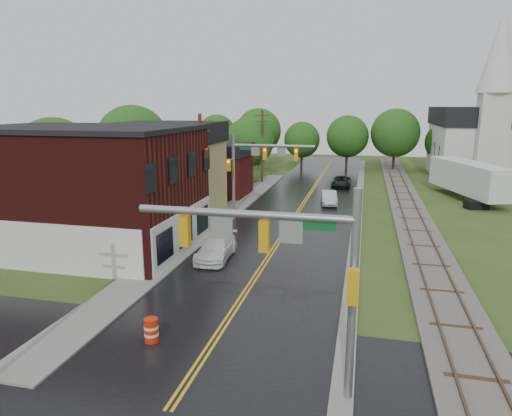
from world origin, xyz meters
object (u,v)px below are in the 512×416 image
(traffic_signal_near, at_px, (287,254))
(tree_left_b, at_px, (134,143))
(sedan_silver, at_px, (329,198))
(tree_left_c, at_px, (197,149))
(suv_dark, at_px, (341,182))
(traffic_signal_far, at_px, (257,160))
(church, at_px, (478,135))
(tree_left_e, at_px, (250,143))
(utility_pole_b, at_px, (201,169))
(construction_barrel, at_px, (151,330))
(utility_pole_c, at_px, (262,145))
(pickup_white, at_px, (216,248))
(tree_left_a, at_px, (56,159))
(semi_trailer, at_px, (468,178))
(brick_building, at_px, (86,188))

(traffic_signal_near, xyz_separation_m, tree_left_b, (-21.32, 29.90, 0.75))
(traffic_signal_near, relative_size, sedan_silver, 1.79)
(tree_left_c, xyz_separation_m, suv_dark, (17.00, 3.22, -3.87))
(traffic_signal_far, bearing_deg, tree_left_b, 161.19)
(church, bearing_deg, tree_left_c, -157.76)
(church, xyz_separation_m, traffic_signal_far, (-23.47, -26.74, -0.86))
(tree_left_e, bearing_deg, church, 15.20)
(utility_pole_b, bearing_deg, construction_barrel, -76.56)
(traffic_signal_far, relative_size, utility_pole_c, 0.82)
(tree_left_b, height_order, suv_dark, tree_left_b)
(sedan_silver, distance_m, pickup_white, 19.00)
(tree_left_e, bearing_deg, tree_left_a, -114.62)
(tree_left_a, distance_m, construction_barrel, 25.35)
(sedan_silver, bearing_deg, tree_left_a, -161.96)
(sedan_silver, bearing_deg, tree_left_e, 122.92)
(sedan_silver, bearing_deg, semi_trailer, 15.08)
(traffic_signal_near, height_order, semi_trailer, traffic_signal_near)
(tree_left_a, height_order, tree_left_b, tree_left_b)
(brick_building, relative_size, tree_left_e, 1.75)
(utility_pole_b, bearing_deg, suv_dark, 64.77)
(suv_dark, bearing_deg, brick_building, -118.91)
(pickup_white, xyz_separation_m, semi_trailer, (19.50, 24.00, 1.61))
(tree_left_a, relative_size, tree_left_c, 1.13)
(brick_building, bearing_deg, traffic_signal_far, 53.08)
(brick_building, distance_m, traffic_signal_near, 20.60)
(tree_left_e, xyz_separation_m, sedan_silver, (11.34, -13.10, -4.14))
(church, height_order, construction_barrel, church)
(semi_trailer, distance_m, construction_barrel, 39.48)
(church, distance_m, utility_pole_c, 28.54)
(brick_building, relative_size, semi_trailer, 1.14)
(brick_building, height_order, tree_left_b, tree_left_b)
(tree_left_e, relative_size, semi_trailer, 0.65)
(tree_left_e, relative_size, sedan_silver, 1.99)
(church, distance_m, tree_left_e, 29.91)
(tree_left_e, bearing_deg, brick_building, -96.71)
(tree_left_c, relative_size, sedan_silver, 1.86)
(pickup_white, height_order, construction_barrel, pickup_white)
(traffic_signal_far, height_order, semi_trailer, traffic_signal_far)
(utility_pole_b, xyz_separation_m, tree_left_a, (-13.05, -0.10, 0.39))
(traffic_signal_near, bearing_deg, sedan_silver, 91.81)
(brick_building, bearing_deg, tree_left_e, 83.29)
(tree_left_a, bearing_deg, tree_left_e, 65.38)
(tree_left_b, xyz_separation_m, suv_dark, (21.00, 11.22, -5.07))
(traffic_signal_near, relative_size, utility_pole_c, 0.82)
(church, relative_size, sedan_silver, 4.87)
(suv_dark, bearing_deg, tree_left_b, -151.72)
(pickup_white, distance_m, construction_barrel, 10.69)
(traffic_signal_far, distance_m, tree_left_a, 17.16)
(utility_pole_c, height_order, tree_left_e, utility_pole_c)
(tree_left_b, relative_size, pickup_white, 2.05)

